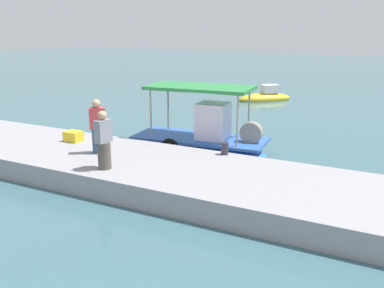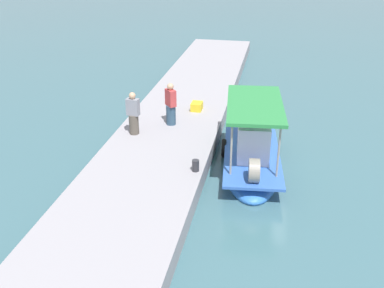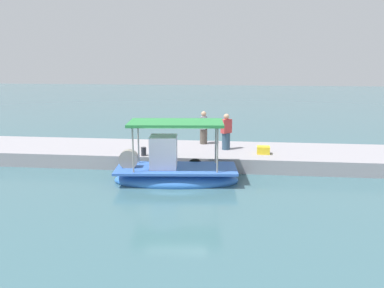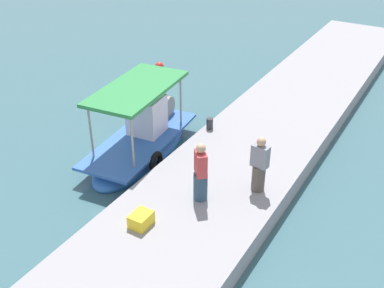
{
  "view_description": "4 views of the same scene",
  "coord_description": "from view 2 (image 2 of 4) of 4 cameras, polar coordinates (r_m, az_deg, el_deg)",
  "views": [
    {
      "loc": [
        7.43,
        -14.7,
        4.79
      ],
      "look_at": [
        0.79,
        -2.12,
        0.9
      ],
      "focal_mm": 41.06,
      "sensor_mm": 36.0,
      "label": 1
    },
    {
      "loc": [
        14.94,
        0.44,
        8.04
      ],
      "look_at": [
        0.51,
        -2.43,
        0.97
      ],
      "focal_mm": 41.7,
      "sensor_mm": 36.0,
      "label": 2
    },
    {
      "loc": [
        -2.39,
        16.28,
        5.22
      ],
      "look_at": [
        -0.25,
        -2.59,
        1.16
      ],
      "focal_mm": 38.54,
      "sensor_mm": 36.0,
      "label": 3
    },
    {
      "loc": [
        -11.23,
        -9.08,
        8.79
      ],
      "look_at": [
        0.47,
        -2.16,
        0.82
      ],
      "focal_mm": 44.27,
      "sensor_mm": 36.0,
      "label": 4
    }
  ],
  "objects": [
    {
      "name": "ground_plane",
      "position": [
        16.98,
        8.42,
        -2.89
      ],
      "size": [
        120.0,
        120.0,
        0.0
      ],
      "primitive_type": "plane",
      "color": "#3B626C"
    },
    {
      "name": "dock_quay",
      "position": [
        17.34,
        -4.08,
        -0.77
      ],
      "size": [
        36.0,
        4.06,
        0.67
      ],
      "primitive_type": "cube",
      "color": "#959198",
      "rests_on": "ground_plane"
    },
    {
      "name": "main_fishing_boat",
      "position": [
        16.55,
        7.61,
        -1.79
      ],
      "size": [
        5.43,
        2.54,
        2.94
      ],
      "color": "blue",
      "rests_on": "ground_plane"
    },
    {
      "name": "fisherman_near_bollard",
      "position": [
        17.73,
        -7.51,
        3.66
      ],
      "size": [
        0.43,
        0.52,
        1.73
      ],
      "color": "#554D43",
      "rests_on": "dock_quay"
    },
    {
      "name": "fisherman_by_crate",
      "position": [
        18.49,
        -2.73,
        4.88
      ],
      "size": [
        0.56,
        0.56,
        1.79
      ],
      "color": "#2D4860",
      "rests_on": "dock_quay"
    },
    {
      "name": "mooring_bollard",
      "position": [
        15.04,
        0.46,
        -2.77
      ],
      "size": [
        0.24,
        0.24,
        0.4
      ],
      "primitive_type": "cylinder",
      "color": "#2D2D33",
      "rests_on": "dock_quay"
    },
    {
      "name": "cargo_crate",
      "position": [
        20.2,
        0.61,
        4.84
      ],
      "size": [
        0.6,
        0.48,
        0.37
      ],
      "primitive_type": "cube",
      "rotation": [
        0.0,
        0.0,
        3.13
      ],
      "color": "yellow",
      "rests_on": "dock_quay"
    }
  ]
}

